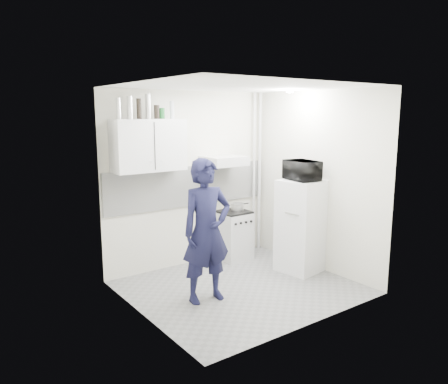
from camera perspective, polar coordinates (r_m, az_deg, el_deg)
floor at (r=5.92m, az=2.21°, el=-12.36°), size 2.80×2.80×0.00m
ceiling at (r=5.48m, az=2.41°, el=13.64°), size 2.80×2.80×0.00m
wall_back at (r=6.57m, az=-4.46°, el=1.68°), size 2.80×0.00×2.80m
wall_left at (r=4.83m, az=-10.86°, el=-1.60°), size 0.00×2.60×2.60m
wall_right at (r=6.50m, az=12.04°, el=1.40°), size 0.00×2.60×2.60m
person at (r=5.28m, az=-2.29°, el=-5.10°), size 0.68×0.48×1.76m
stove at (r=6.92m, az=1.30°, el=-5.72°), size 0.46×0.46×0.74m
fridge at (r=6.42m, az=9.97°, el=-4.39°), size 0.64×0.64×1.34m
stove_top at (r=6.82m, az=1.31°, el=-2.61°), size 0.45×0.45×0.03m
saucepan at (r=6.84m, az=1.76°, el=-1.97°), size 0.20×0.20×0.11m
microwave at (r=6.27m, az=10.20°, el=2.79°), size 0.55×0.42×0.28m
bottle_a at (r=5.81m, az=-13.62°, el=10.55°), size 0.06×0.06×0.27m
bottle_b at (r=5.87m, az=-12.20°, el=10.72°), size 0.08×0.08×0.29m
bottle_c at (r=5.92m, az=-11.05°, el=10.62°), size 0.06×0.06×0.27m
bottle_d at (r=5.98m, az=-9.89°, el=10.96°), size 0.07×0.07×0.33m
canister_a at (r=6.04m, az=-8.78°, el=10.30°), size 0.07×0.07×0.18m
canister_b at (r=6.07m, az=-8.11°, el=10.13°), size 0.08×0.08×0.15m
bottle_e at (r=6.15m, az=-6.81°, el=10.60°), size 0.06×0.06×0.24m
upper_cabinet at (r=5.99m, az=-9.81°, el=6.03°), size 1.00×0.35×0.70m
range_hood at (r=6.57m, az=0.00°, el=4.09°), size 0.60×0.50×0.14m
backsplash at (r=6.57m, az=-4.38°, el=0.80°), size 2.74×0.03×0.60m
pipe_a at (r=7.26m, az=4.65°, el=2.50°), size 0.05×0.05×2.60m
pipe_b at (r=7.19m, az=3.92°, el=2.43°), size 0.04×0.04×2.60m
ceiling_spot_fixture at (r=6.28m, az=8.59°, el=12.83°), size 0.10×0.10×0.02m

